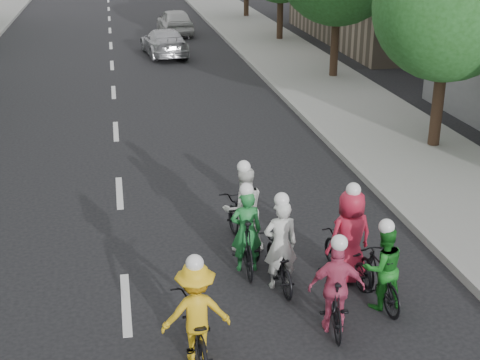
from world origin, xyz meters
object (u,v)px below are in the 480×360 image
object	(u,v)px
cyclist_0	(243,217)
cyclist_3	(279,256)
follow_car_trail	(175,21)
cyclist_5	(349,246)
follow_car_lead	(164,42)
cyclist_6	(335,294)
cyclist_2	(245,238)
cyclist_1	(196,320)
cyclist_4	(381,273)

from	to	relation	value
cyclist_0	cyclist_3	world-z (taller)	cyclist_0
cyclist_0	follow_car_trail	distance (m)	26.37
cyclist_5	follow_car_lead	bearing A→B (deg)	-97.62
cyclist_3	cyclist_5	size ratio (longest dim) A/B	0.95
cyclist_6	follow_car_trail	bearing A→B (deg)	-81.20
follow_car_lead	cyclist_2	bearing A→B (deg)	83.18
follow_car_lead	cyclist_1	bearing A→B (deg)	80.22
cyclist_2	cyclist_4	world-z (taller)	cyclist_2
cyclist_6	follow_car_lead	xyz separation A→B (m)	(-0.75, 23.15, 0.02)
cyclist_3	cyclist_0	bearing A→B (deg)	-78.37
cyclist_0	cyclist_1	size ratio (longest dim) A/B	1.11
follow_car_trail	cyclist_6	bearing A→B (deg)	85.89
cyclist_5	cyclist_2	bearing A→B (deg)	-35.54
cyclist_4	cyclist_6	size ratio (longest dim) A/B	0.96
cyclist_2	cyclist_0	bearing A→B (deg)	-95.17
cyclist_5	follow_car_lead	world-z (taller)	cyclist_5
cyclist_2	follow_car_lead	xyz separation A→B (m)	(0.24, 20.95, 0.02)
cyclist_3	cyclist_4	size ratio (longest dim) A/B	1.12
cyclist_2	follow_car_trail	size ratio (longest dim) A/B	0.44
cyclist_0	cyclist_6	world-z (taller)	cyclist_0
cyclist_1	follow_car_lead	xyz separation A→B (m)	(1.49, 23.49, 0.00)
cyclist_3	follow_car_lead	world-z (taller)	cyclist_3
cyclist_4	follow_car_lead	bearing A→B (deg)	-89.37
cyclist_0	follow_car_trail	xyz separation A→B (m)	(1.25, 26.34, 0.05)
cyclist_0	follow_car_trail	bearing A→B (deg)	-100.05
cyclist_6	cyclist_1	bearing A→B (deg)	18.26
cyclist_0	cyclist_3	bearing A→B (deg)	95.79
cyclist_2	cyclist_5	bearing A→B (deg)	158.76
cyclist_6	follow_car_lead	bearing A→B (deg)	-78.63
cyclist_3	follow_car_lead	size ratio (longest dim) A/B	0.41
cyclist_0	cyclist_4	distance (m)	3.10
cyclist_2	follow_car_lead	world-z (taller)	cyclist_2
cyclist_6	cyclist_0	bearing A→B (deg)	-64.00
cyclist_4	cyclist_6	bearing A→B (deg)	24.23
cyclist_2	follow_car_trail	distance (m)	27.17
cyclist_0	cyclist_2	distance (m)	0.80
cyclist_5	follow_car_lead	size ratio (longest dim) A/B	0.44
cyclist_0	cyclist_1	bearing A→B (deg)	60.55
cyclist_1	cyclist_4	size ratio (longest dim) A/B	1.09
cyclist_4	follow_car_lead	world-z (taller)	cyclist_4
cyclist_5	follow_car_trail	bearing A→B (deg)	-100.77
cyclist_0	cyclist_6	distance (m)	3.12
cyclist_1	cyclist_2	distance (m)	2.84
cyclist_0	cyclist_4	bearing A→B (deg)	119.63
cyclist_6	cyclist_3	bearing A→B (deg)	-60.66
cyclist_1	cyclist_6	xyz separation A→B (m)	(2.24, 0.35, -0.02)
cyclist_1	follow_car_lead	size ratio (longest dim) A/B	0.40
cyclist_0	cyclist_5	bearing A→B (deg)	128.61
cyclist_2	cyclist_3	bearing A→B (deg)	125.43
cyclist_0	cyclist_3	size ratio (longest dim) A/B	1.08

